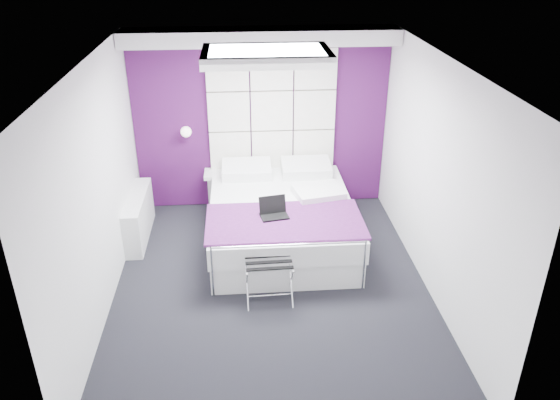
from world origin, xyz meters
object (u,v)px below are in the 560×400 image
laptop (274,211)px  wall_lamp (186,131)px  radiator (139,217)px  luggage_rack (269,281)px  bed (281,219)px  nightstand (221,173)px

laptop → wall_lamp: bearing=116.4°
radiator → luggage_rack: size_ratio=2.35×
luggage_rack → bed: bearing=77.8°
wall_lamp → bed: 1.85m
wall_lamp → bed: bearing=-40.1°
luggage_rack → laptop: (0.11, 0.81, 0.44)m
wall_lamp → nightstand: size_ratio=0.32×
radiator → nightstand: (1.09, 0.72, 0.28)m
nightstand → laptop: bearing=-65.1°
nightstand → laptop: (0.67, -1.44, 0.12)m
wall_lamp → bed: (1.24, -1.04, -0.88)m
radiator → nightstand: nightstand is taller
wall_lamp → luggage_rack: size_ratio=0.29×
laptop → bed: bearing=64.2°
wall_lamp → luggage_rack: wall_lamp is taller
laptop → radiator: bearing=147.0°
radiator → luggage_rack: (1.65, -1.54, -0.05)m
wall_lamp → laptop: wall_lamp is taller
nightstand → laptop: 1.60m
bed → luggage_rack: (-0.23, -1.25, -0.08)m
wall_lamp → bed: size_ratio=0.07×
luggage_rack → laptop: laptop is taller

